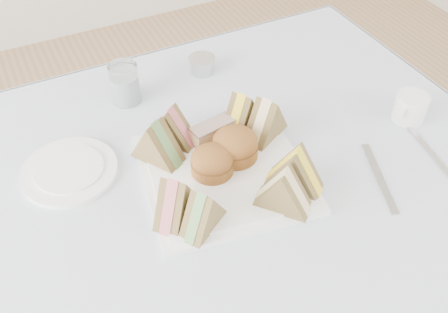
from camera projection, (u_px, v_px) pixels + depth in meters
name	position (u px, v px, depth m)	size (l,w,h in m)	color
table	(253.00, 295.00, 1.17)	(0.90, 0.90, 0.74)	brown
tablecloth	(262.00, 188.00, 0.91)	(1.02, 1.02, 0.01)	white
serving_plate	(224.00, 173.00, 0.92)	(0.29, 0.29, 0.01)	white
sandwich_fl_a	(175.00, 197.00, 0.82)	(0.10, 0.04, 0.08)	olive
sandwich_fl_b	(203.00, 210.00, 0.80)	(0.09, 0.04, 0.08)	olive
sandwich_fr_a	(295.00, 168.00, 0.86)	(0.10, 0.05, 0.09)	olive
sandwich_fr_b	(284.00, 188.00, 0.83)	(0.10, 0.05, 0.09)	olive
sandwich_bl_a	(156.00, 141.00, 0.91)	(0.10, 0.05, 0.09)	olive
sandwich_bl_b	(172.00, 125.00, 0.95)	(0.09, 0.04, 0.08)	olive
sandwich_br_a	(266.00, 118.00, 0.96)	(0.10, 0.05, 0.09)	olive
sandwich_br_b	(241.00, 111.00, 0.98)	(0.09, 0.04, 0.08)	olive
scone_left	(212.00, 162.00, 0.90)	(0.08, 0.08, 0.05)	#96622F
scone_right	(235.00, 145.00, 0.93)	(0.09, 0.09, 0.06)	#96622F
pastry_slice	(213.00, 132.00, 0.96)	(0.09, 0.03, 0.04)	#E7BF87
side_plate	(70.00, 171.00, 0.93)	(0.18, 0.18, 0.01)	white
water_glass	(125.00, 83.00, 1.06)	(0.06, 0.06, 0.09)	white
tea_strainer	(202.00, 66.00, 1.15)	(0.06, 0.06, 0.03)	#BDBDBD
knife	(379.00, 177.00, 0.92)	(0.01, 0.18, 0.00)	#BDBDBD
fork	(429.00, 151.00, 0.97)	(0.01, 0.19, 0.00)	#BDBDBD
creamer_jug	(410.00, 108.00, 1.02)	(0.07, 0.07, 0.06)	white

